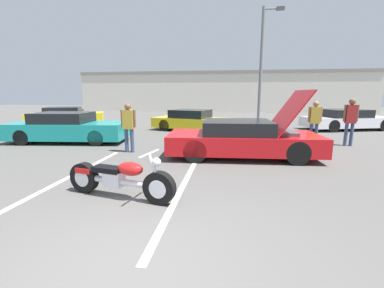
{
  "coord_description": "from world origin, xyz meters",
  "views": [
    {
      "loc": [
        1.06,
        -2.37,
        1.95
      ],
      "look_at": [
        0.2,
        3.47,
        0.8
      ],
      "focal_mm": 24.0,
      "sensor_mm": 36.0,
      "label": 1
    }
  ],
  "objects": [
    {
      "name": "show_car_hood_open",
      "position": [
        1.5,
        5.69,
        0.58
      ],
      "size": [
        4.72,
        2.21,
        2.07
      ],
      "rotation": [
        0.0,
        0.0,
        0.06
      ],
      "color": "red",
      "rests_on": "ground"
    },
    {
      "name": "spectator_near_motorcycle",
      "position": [
        4.36,
        8.25,
        1.0
      ],
      "size": [
        0.52,
        0.22,
        1.69
      ],
      "color": "#38476B",
      "rests_on": "ground"
    },
    {
      "name": "parked_car_left_row",
      "position": [
        -8.93,
        12.16,
        0.57
      ],
      "size": [
        4.62,
        3.33,
        1.17
      ],
      "rotation": [
        0.0,
        0.0,
        0.41
      ],
      "color": "yellow",
      "rests_on": "ground"
    },
    {
      "name": "motorcycle",
      "position": [
        -0.97,
        2.02,
        0.38
      ],
      "size": [
        2.28,
        0.83,
        0.94
      ],
      "rotation": [
        0.0,
        0.0,
        -0.21
      ],
      "color": "black",
      "rests_on": "ground"
    },
    {
      "name": "parking_stripe_foreground",
      "position": [
        -2.7,
        2.87,
        0.0
      ],
      "size": [
        0.12,
        5.49,
        0.01
      ],
      "primitive_type": "cube",
      "color": "white",
      "rests_on": "ground"
    },
    {
      "name": "spectator_by_show_car",
      "position": [
        -2.29,
        5.78,
        0.98
      ],
      "size": [
        0.52,
        0.22,
        1.65
      ],
      "color": "#38476B",
      "rests_on": "ground"
    },
    {
      "name": "light_pole",
      "position": [
        2.87,
        13.57,
        3.76
      ],
      "size": [
        1.21,
        0.28,
        6.77
      ],
      "color": "slate",
      "rests_on": "ground"
    },
    {
      "name": "parking_stripe_middle",
      "position": [
        0.1,
        2.87,
        0.0
      ],
      "size": [
        0.12,
        5.49,
        0.01
      ],
      "primitive_type": "cube",
      "color": "white",
      "rests_on": "ground"
    },
    {
      "name": "ground_plane",
      "position": [
        0.0,
        0.0,
        0.0
      ],
      "size": [
        80.0,
        80.0,
        0.0
      ],
      "primitive_type": "plane",
      "color": "#514F4C"
    },
    {
      "name": "far_building",
      "position": [
        0.0,
        27.89,
        2.34
      ],
      "size": [
        32.0,
        4.2,
        4.4
      ],
      "color": "beige",
      "rests_on": "ground"
    },
    {
      "name": "spectator_midground",
      "position": [
        5.57,
        8.04,
        1.08
      ],
      "size": [
        0.52,
        0.24,
        1.8
      ],
      "color": "#38476B",
      "rests_on": "ground"
    },
    {
      "name": "parked_car_mid_left_row",
      "position": [
        -5.52,
        7.22,
        0.58
      ],
      "size": [
        4.84,
        2.24,
        1.22
      ],
      "rotation": [
        0.0,
        0.0,
        0.11
      ],
      "color": "teal",
      "rests_on": "ground"
    },
    {
      "name": "parked_car_right_row",
      "position": [
        7.52,
        12.93,
        0.54
      ],
      "size": [
        5.11,
        3.15,
        1.13
      ],
      "rotation": [
        0.0,
        0.0,
        0.29
      ],
      "color": "silver",
      "rests_on": "ground"
    },
    {
      "name": "parked_car_mid_right_row",
      "position": [
        -0.9,
        11.26,
        0.54
      ],
      "size": [
        4.6,
        2.91,
        1.13
      ],
      "rotation": [
        0.0,
        0.0,
        -0.29
      ],
      "color": "yellow",
      "rests_on": "ground"
    }
  ]
}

